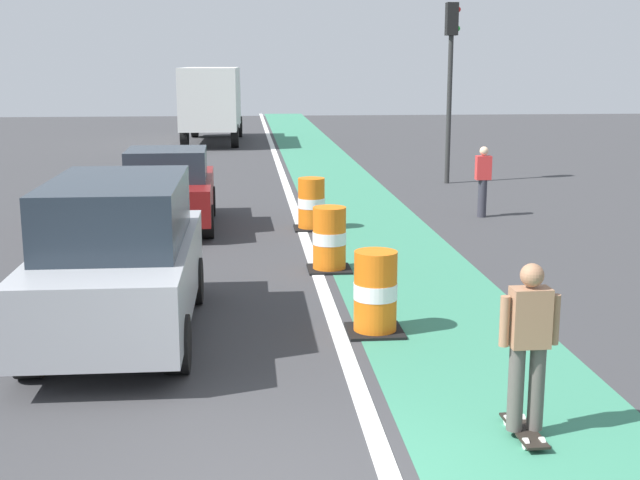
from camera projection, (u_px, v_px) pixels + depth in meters
name	position (u px, v px, depth m)	size (l,w,h in m)	color
bike_lane_strip	(368.00, 223.00, 18.77)	(2.50, 80.00, 0.01)	#387F60
lane_divider_stripe	(300.00, 224.00, 18.64)	(0.20, 80.00, 0.01)	silver
skateboarder_on_lane	(528.00, 345.00, 7.89)	(0.57, 0.81, 1.69)	black
parked_suv_nearest	(119.00, 258.00, 10.85)	(1.94, 4.61, 2.04)	#9EA0A5
parked_sedan_second	(168.00, 189.00, 18.06)	(1.98, 4.13, 1.70)	maroon
traffic_barrel_front	(375.00, 293.00, 11.07)	(0.73, 0.73, 1.09)	orange
traffic_barrel_mid	(329.00, 240.00, 14.40)	(0.73, 0.73, 1.09)	orange
traffic_barrel_back	(311.00, 204.00, 17.96)	(0.73, 0.73, 1.09)	orange
delivery_truck_down_block	(212.00, 100.00, 36.90)	(2.53, 7.66, 3.23)	silver
traffic_light_corner	(451.00, 61.00, 24.16)	(0.41, 0.32, 5.10)	#2D2D2D
pedestrian_crossing	(483.00, 179.00, 19.30)	(0.34, 0.20, 1.61)	#33333D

